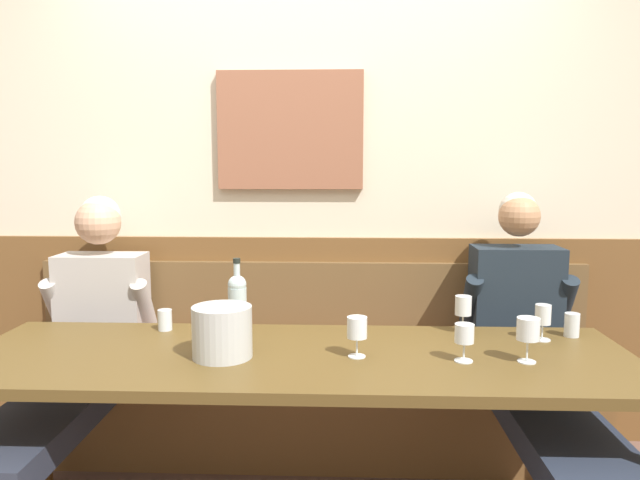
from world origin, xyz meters
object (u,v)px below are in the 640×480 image
(wine_glass_left_end, at_px, (464,336))
(water_tumbler_left, at_px, (572,325))
(wine_glass_mid_left, at_px, (463,307))
(person_center_right_seat, at_px, (73,351))
(wine_glass_by_bottle, at_px, (543,316))
(wine_bottle_green_tall, at_px, (237,303))
(dining_table, at_px, (298,373))
(water_tumbler_center, at_px, (165,320))
(ice_bucket, at_px, (222,332))
(wine_glass_near_bucket, at_px, (357,329))
(person_left_seat, at_px, (536,358))
(wall_bench, at_px, (309,399))
(wine_glass_right_end, at_px, (528,331))

(wine_glass_left_end, relative_size, water_tumbler_left, 1.42)
(wine_glass_mid_left, bearing_deg, water_tumbler_left, -5.49)
(person_center_right_seat, distance_m, wine_glass_by_bottle, 1.99)
(wine_bottle_green_tall, height_order, wine_glass_mid_left, wine_bottle_green_tall)
(dining_table, xyz_separation_m, wine_glass_mid_left, (0.66, 0.30, 0.19))
(wine_bottle_green_tall, height_order, wine_glass_by_bottle, wine_bottle_green_tall)
(water_tumbler_center, bearing_deg, water_tumbler_left, -0.85)
(wine_bottle_green_tall, distance_m, water_tumbler_left, 1.37)
(ice_bucket, distance_m, wine_glass_left_end, 0.87)
(wine_glass_mid_left, xyz_separation_m, water_tumbler_center, (-1.25, -0.02, -0.07))
(person_center_right_seat, bearing_deg, wine_glass_near_bucket, -16.49)
(person_left_seat, distance_m, wine_glass_near_bucket, 0.88)
(person_left_seat, relative_size, water_tumbler_left, 13.59)
(wall_bench, distance_m, wine_glass_near_bucket, 0.94)
(wine_glass_right_end, distance_m, wine_glass_near_bucket, 0.60)
(dining_table, xyz_separation_m, person_center_right_seat, (-1.01, 0.33, -0.04))
(wine_glass_right_end, relative_size, wine_glass_mid_left, 1.04)
(dining_table, bearing_deg, wine_glass_by_bottle, 11.91)
(person_left_seat, xyz_separation_m, wine_bottle_green_tall, (-1.25, -0.11, 0.25))
(wall_bench, bearing_deg, person_center_right_seat, -160.96)
(wine_glass_right_end, xyz_separation_m, water_tumbler_center, (-1.41, 0.35, -0.07))
(person_left_seat, distance_m, wine_glass_right_end, 0.48)
(person_left_seat, distance_m, water_tumbler_left, 0.21)
(wine_glass_right_end, bearing_deg, water_tumbler_left, 49.58)
(wine_bottle_green_tall, xyz_separation_m, wine_glass_near_bucket, (0.48, -0.25, -0.03))
(person_center_right_seat, relative_size, wine_glass_mid_left, 8.32)
(person_center_right_seat, relative_size, water_tumbler_center, 14.63)
(wall_bench, distance_m, wine_glass_by_bottle, 1.21)
(wine_glass_right_end, bearing_deg, wine_glass_mid_left, 112.62)
(person_center_right_seat, xyz_separation_m, water_tumbler_left, (2.11, -0.07, 0.16))
(wine_glass_mid_left, height_order, water_tumbler_center, wine_glass_mid_left)
(wine_glass_mid_left, relative_size, water_tumbler_center, 1.76)
(dining_table, bearing_deg, wine_glass_left_end, -6.46)
(wall_bench, distance_m, wine_bottle_green_tall, 0.80)
(wine_glass_near_bucket, bearing_deg, wine_glass_by_bottle, 17.58)
(wine_glass_left_end, bearing_deg, person_left_seat, 45.72)
(wall_bench, distance_m, water_tumbler_center, 0.87)
(wine_glass_left_end, height_order, wine_glass_near_bucket, wine_glass_near_bucket)
(ice_bucket, relative_size, wine_glass_left_end, 1.59)
(wine_glass_near_bucket, bearing_deg, person_center_right_seat, 163.51)
(person_left_seat, height_order, wine_glass_by_bottle, person_left_seat)
(wine_glass_left_end, bearing_deg, wine_bottle_green_tall, 161.81)
(person_left_seat, bearing_deg, water_tumbler_center, -178.42)
(dining_table, distance_m, wine_glass_left_end, 0.62)
(wine_glass_right_end, relative_size, wine_glass_left_end, 1.18)
(water_tumbler_left, xyz_separation_m, water_tumbler_center, (-1.68, 0.03, -0.00))
(wall_bench, distance_m, wine_glass_mid_left, 0.95)
(wall_bench, xyz_separation_m, water_tumbler_left, (1.10, -0.42, 0.51))
(person_center_right_seat, xyz_separation_m, wine_glass_left_end, (1.61, -0.40, 0.20))
(person_center_right_seat, relative_size, wine_glass_by_bottle, 8.88)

